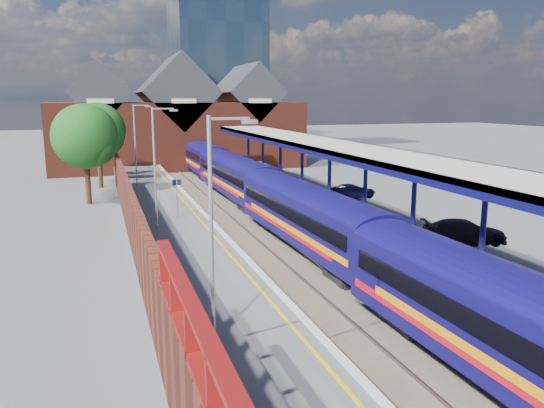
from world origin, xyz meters
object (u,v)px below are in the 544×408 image
at_px(parked_car_blue, 351,191).
at_px(parked_car_dark, 464,232).
at_px(train, 265,190).
at_px(lamp_post_c, 157,160).
at_px(lamp_post_d, 137,140).
at_px(lamp_post_b, 216,218).
at_px(platform_sign, 177,192).

bearing_deg(parked_car_blue, parked_car_dark, 163.68).
relative_size(train, parked_car_dark, 15.27).
xyz_separation_m(lamp_post_c, parked_car_dark, (14.79, -8.60, -3.37)).
height_order(train, parked_car_blue, train).
height_order(lamp_post_d, parked_car_dark, lamp_post_d).
height_order(lamp_post_b, parked_car_blue, lamp_post_b).
bearing_deg(lamp_post_b, platform_sign, 85.67).
bearing_deg(lamp_post_b, lamp_post_c, 90.00).
bearing_deg(lamp_post_c, platform_sign, 55.74).
bearing_deg(train, platform_sign, -161.12).
height_order(lamp_post_d, parked_car_blue, lamp_post_d).
bearing_deg(lamp_post_d, train, -56.30).
relative_size(platform_sign, parked_car_blue, 0.62).
bearing_deg(lamp_post_d, parked_car_dark, -58.99).
bearing_deg(train, parked_car_blue, 3.97).
relative_size(lamp_post_c, lamp_post_d, 1.00).
height_order(platform_sign, parked_car_dark, platform_sign).
xyz_separation_m(platform_sign, parked_car_blue, (13.50, 2.71, -1.13)).
xyz_separation_m(train, parked_car_dark, (6.93, -12.82, -0.49)).
bearing_deg(platform_sign, parked_car_dark, -38.30).
height_order(lamp_post_b, lamp_post_c, same).
bearing_deg(lamp_post_c, parked_car_dark, -30.19).
distance_m(lamp_post_c, parked_car_dark, 17.44).
relative_size(lamp_post_d, platform_sign, 2.80).
bearing_deg(platform_sign, lamp_post_c, -124.26).
xyz_separation_m(lamp_post_b, parked_car_blue, (14.86, 20.71, -3.43)).
distance_m(train, platform_sign, 6.89).
bearing_deg(train, lamp_post_d, 123.70).
bearing_deg(lamp_post_b, train, 68.77).
xyz_separation_m(train, lamp_post_c, (-7.86, -4.22, 2.87)).
relative_size(lamp_post_d, parked_car_dark, 1.62).
bearing_deg(train, lamp_post_b, -111.23).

